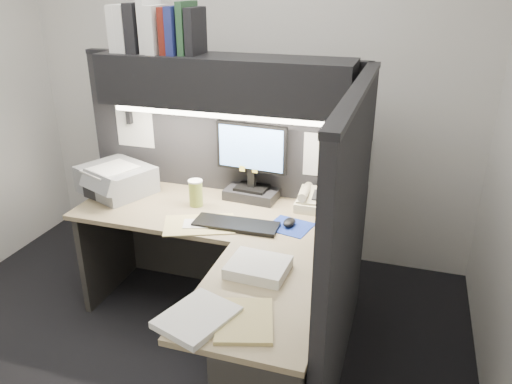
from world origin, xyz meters
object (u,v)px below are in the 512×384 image
coffee_cup (196,194)px  keyboard (236,225)px  notebook_stack (111,190)px  desk (231,311)px  telephone (316,201)px  printer (117,179)px  overhead_shelf (224,82)px  monitor (252,170)px

coffee_cup → keyboard: bearing=-30.8°
coffee_cup → notebook_stack: (-0.60, -0.03, -0.04)m
desk → coffee_cup: 0.85m
telephone → coffee_cup: (-0.74, -0.19, 0.03)m
desk → printer: size_ratio=3.83×
desk → printer: bearing=148.2°
telephone → desk: bearing=-109.7°
desk → printer: (-1.06, 0.66, 0.38)m
overhead_shelf → printer: size_ratio=3.49×
desk → overhead_shelf: overhead_shelf is taller
monitor → coffee_cup: 0.39m
notebook_stack → keyboard: bearing=-10.3°
desk → monitor: bearing=100.4°
overhead_shelf → telephone: 0.93m
printer → notebook_stack: (0.00, -0.08, -0.05)m
keyboard → notebook_stack: (-0.94, 0.17, 0.03)m
overhead_shelf → telephone: (0.58, 0.05, -0.72)m
overhead_shelf → coffee_cup: 0.72m
desk → telephone: telephone is taller
keyboard → printer: (-0.94, 0.25, 0.08)m
monitor → notebook_stack: 0.95m
monitor → coffee_cup: monitor is taller
desk → notebook_stack: notebook_stack is taller
monitor → coffee_cup: (-0.31, -0.21, -0.12)m
telephone → notebook_stack: 1.36m
desk → notebook_stack: bearing=151.3°
coffee_cup → telephone: bearing=14.5°
desk → keyboard: size_ratio=3.41×
coffee_cup → printer: size_ratio=0.36×
printer → telephone: bearing=29.4°
notebook_stack → telephone: bearing=9.5°
overhead_shelf → keyboard: overhead_shelf is taller
overhead_shelf → monitor: bearing=23.8°
desk → coffee_cup: bearing=126.7°
notebook_stack → desk: bearing=-28.7°
desk → overhead_shelf: bearing=111.8°
desk → telephone: (0.28, 0.80, 0.34)m
monitor → telephone: size_ratio=2.05×
overhead_shelf → keyboard: 0.85m
printer → monitor: bearing=33.4°
coffee_cup → notebook_stack: bearing=-176.8°
coffee_cup → desk: bearing=-53.3°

